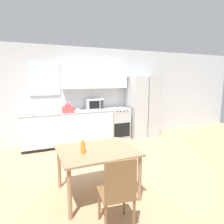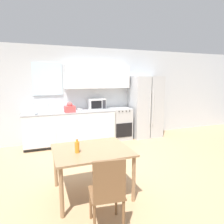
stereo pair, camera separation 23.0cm
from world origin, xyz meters
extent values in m
plane|color=tan|center=(0.00, 0.00, 0.00)|extent=(12.00, 12.00, 0.00)
cube|color=silver|center=(0.00, 2.08, 1.35)|extent=(12.00, 0.06, 2.70)
cube|color=silver|center=(-0.91, 2.04, 1.80)|extent=(0.78, 0.04, 0.87)
cube|color=white|center=(0.47, 1.89, 1.86)|extent=(1.87, 0.32, 0.64)
cube|color=#333333|center=(-0.39, 1.75, 0.04)|extent=(2.42, 0.60, 0.08)
cube|color=white|center=(-0.39, 1.72, 0.49)|extent=(2.42, 0.66, 0.82)
cube|color=white|center=(-1.20, 1.39, 0.49)|extent=(0.79, 0.01, 0.80)
cube|color=white|center=(-0.39, 1.39, 0.49)|extent=(0.79, 0.01, 0.80)
cube|color=white|center=(0.41, 1.39, 0.49)|extent=(0.79, 0.01, 0.80)
cube|color=#9EA0A5|center=(-0.39, 1.72, 0.91)|extent=(2.44, 0.68, 0.03)
cube|color=#B7BABC|center=(1.12, 1.75, 0.47)|extent=(0.59, 0.61, 0.94)
cube|color=black|center=(1.12, 1.43, 0.33)|extent=(0.51, 0.01, 0.41)
cylinder|color=#262626|center=(0.95, 1.43, 0.89)|extent=(0.03, 0.02, 0.03)
cylinder|color=#262626|center=(1.06, 1.43, 0.89)|extent=(0.03, 0.02, 0.03)
cylinder|color=#262626|center=(1.18, 1.43, 0.89)|extent=(0.03, 0.02, 0.03)
cylinder|color=#262626|center=(1.28, 1.43, 0.89)|extent=(0.03, 0.02, 0.03)
cube|color=silver|center=(1.95, 1.70, 0.94)|extent=(0.93, 0.70, 1.88)
cube|color=#3F3F3F|center=(1.95, 1.35, 0.94)|extent=(0.01, 0.01, 1.82)
cylinder|color=silver|center=(1.90, 1.33, 0.98)|extent=(0.02, 0.02, 1.03)
cylinder|color=silver|center=(2.00, 1.33, 0.98)|extent=(0.02, 0.02, 1.03)
cube|color=#B7BABC|center=(-0.91, 1.72, 0.94)|extent=(0.65, 0.41, 0.02)
cylinder|color=silver|center=(-0.91, 1.89, 1.05)|extent=(0.02, 0.02, 0.22)
cylinder|color=silver|center=(-0.91, 1.82, 1.15)|extent=(0.02, 0.14, 0.02)
cube|color=silver|center=(0.43, 1.87, 1.08)|extent=(0.48, 0.31, 0.31)
cube|color=black|center=(0.37, 1.71, 1.08)|extent=(0.31, 0.01, 0.22)
cube|color=#2D2D33|center=(0.60, 1.71, 1.08)|extent=(0.10, 0.01, 0.24)
cylinder|color=white|center=(-0.17, 1.55, 0.97)|extent=(0.09, 0.09, 0.09)
torus|color=white|center=(-0.10, 1.55, 0.98)|extent=(0.02, 0.07, 0.07)
cube|color=#D14C4C|center=(-0.41, 1.57, 1.01)|extent=(0.28, 0.25, 0.17)
sphere|color=#D14C4C|center=(-0.41, 1.57, 1.13)|extent=(0.16, 0.16, 0.15)
cube|color=white|center=(-1.37, 1.52, 1.05)|extent=(0.20, 0.17, 0.25)
sphere|color=white|center=(-1.37, 1.52, 1.20)|extent=(0.11, 0.11, 0.11)
cube|color=#997551|center=(-0.46, -0.86, 0.72)|extent=(1.16, 0.96, 0.03)
cylinder|color=#997551|center=(-0.98, -1.28, 0.35)|extent=(0.06, 0.06, 0.70)
cylinder|color=#997551|center=(0.06, -1.28, 0.35)|extent=(0.06, 0.06, 0.70)
cylinder|color=#997551|center=(-0.98, -0.44, 0.35)|extent=(0.06, 0.06, 0.70)
cylinder|color=#997551|center=(0.06, -0.44, 0.35)|extent=(0.06, 0.06, 0.70)
cube|color=brown|center=(-0.49, -1.62, 0.44)|extent=(0.45, 0.45, 0.02)
cube|color=brown|center=(-0.51, -1.80, 0.69)|extent=(0.37, 0.08, 0.48)
cylinder|color=brown|center=(-0.64, -1.43, 0.21)|extent=(0.03, 0.03, 0.43)
cylinder|color=brown|center=(-0.30, -1.47, 0.21)|extent=(0.03, 0.03, 0.43)
cylinder|color=brown|center=(-0.68, -1.77, 0.21)|extent=(0.03, 0.03, 0.43)
cylinder|color=brown|center=(-0.34, -1.81, 0.21)|extent=(0.03, 0.03, 0.43)
cylinder|color=orange|center=(-0.70, -0.93, 0.81)|extent=(0.07, 0.07, 0.16)
cylinder|color=orange|center=(-0.70, -0.93, 0.92)|extent=(0.03, 0.03, 0.04)
cylinder|color=white|center=(-0.70, -0.93, 0.95)|extent=(0.04, 0.04, 0.02)
camera|label=1|loc=(-1.42, -3.63, 1.80)|focal=32.00mm
camera|label=2|loc=(-1.20, -3.72, 1.80)|focal=32.00mm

